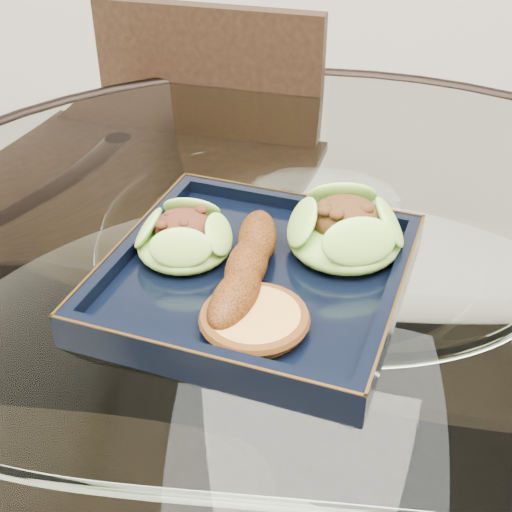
# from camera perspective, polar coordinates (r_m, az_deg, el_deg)

# --- Properties ---
(dining_table) EXTENTS (1.13, 1.13, 0.77)m
(dining_table) POSITION_cam_1_polar(r_m,az_deg,el_deg) (0.82, 4.38, -10.30)
(dining_table) COLOR white
(dining_table) RESTS_ON ground
(dining_chair) EXTENTS (0.44, 0.44, 0.88)m
(dining_chair) POSITION_cam_1_polar(r_m,az_deg,el_deg) (1.20, -4.91, -0.28)
(dining_chair) COLOR black
(dining_chair) RESTS_ON ground
(navy_plate) EXTENTS (0.33, 0.33, 0.02)m
(navy_plate) POSITION_cam_1_polar(r_m,az_deg,el_deg) (0.67, 0.00, -2.10)
(navy_plate) COLOR black
(navy_plate) RESTS_ON dining_table
(lettuce_wrap_left) EXTENTS (0.12, 0.12, 0.03)m
(lettuce_wrap_left) POSITION_cam_1_polar(r_m,az_deg,el_deg) (0.69, -5.78, 1.25)
(lettuce_wrap_left) COLOR #58952B
(lettuce_wrap_left) RESTS_ON navy_plate
(lettuce_wrap_right) EXTENTS (0.13, 0.13, 0.04)m
(lettuce_wrap_right) POSITION_cam_1_polar(r_m,az_deg,el_deg) (0.69, 7.11, 1.80)
(lettuce_wrap_right) COLOR #57972B
(lettuce_wrap_right) RESTS_ON navy_plate
(roasted_plantain) EXTENTS (0.05, 0.18, 0.03)m
(roasted_plantain) POSITION_cam_1_polar(r_m,az_deg,el_deg) (0.65, -0.75, -0.79)
(roasted_plantain) COLOR #602B0A
(roasted_plantain) RESTS_ON navy_plate
(crumb_patty) EXTENTS (0.11, 0.11, 0.02)m
(crumb_patty) POSITION_cam_1_polar(r_m,az_deg,el_deg) (0.60, -0.13, -5.18)
(crumb_patty) COLOR #BC883E
(crumb_patty) RESTS_ON navy_plate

